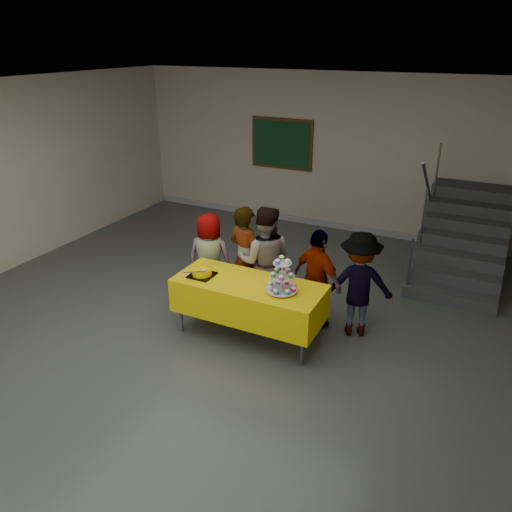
{
  "coord_description": "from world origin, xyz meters",
  "views": [
    {
      "loc": [
        3.03,
        -4.23,
        3.55
      ],
      "look_at": [
        0.5,
        0.86,
        1.05
      ],
      "focal_mm": 35.0,
      "sensor_mm": 36.0,
      "label": 1
    }
  ],
  "objects_px": {
    "bake_table": "(249,298)",
    "schoolchild_c": "(264,261)",
    "staircase": "(463,240)",
    "schoolchild_b": "(245,258)",
    "bear_cake": "(202,272)",
    "schoolchild_a": "(210,258)",
    "schoolchild_d": "(317,280)",
    "noticeboard": "(282,144)",
    "cupcake_stand": "(282,279)",
    "schoolchild_e": "(359,284)"
  },
  "relations": [
    {
      "from": "bake_table",
      "to": "schoolchild_c",
      "type": "height_order",
      "value": "schoolchild_c"
    },
    {
      "from": "staircase",
      "to": "schoolchild_b",
      "type": "bearing_deg",
      "value": -132.78
    },
    {
      "from": "bear_cake",
      "to": "schoolchild_a",
      "type": "height_order",
      "value": "schoolchild_a"
    },
    {
      "from": "bake_table",
      "to": "schoolchild_c",
      "type": "distance_m",
      "value": 0.7
    },
    {
      "from": "schoolchild_b",
      "to": "schoolchild_c",
      "type": "distance_m",
      "value": 0.3
    },
    {
      "from": "schoolchild_b",
      "to": "bake_table",
      "type": "bearing_deg",
      "value": 139.1
    },
    {
      "from": "schoolchild_a",
      "to": "schoolchild_d",
      "type": "height_order",
      "value": "schoolchild_d"
    },
    {
      "from": "bear_cake",
      "to": "staircase",
      "type": "relative_size",
      "value": 0.15
    },
    {
      "from": "noticeboard",
      "to": "schoolchild_a",
      "type": "bearing_deg",
      "value": -81.97
    },
    {
      "from": "schoolchild_d",
      "to": "noticeboard",
      "type": "height_order",
      "value": "noticeboard"
    },
    {
      "from": "bear_cake",
      "to": "schoolchild_d",
      "type": "distance_m",
      "value": 1.48
    },
    {
      "from": "schoolchild_b",
      "to": "noticeboard",
      "type": "distance_m",
      "value": 3.88
    },
    {
      "from": "schoolchild_b",
      "to": "staircase",
      "type": "xyz_separation_m",
      "value": [
        2.59,
        2.8,
        -0.27
      ]
    },
    {
      "from": "cupcake_stand",
      "to": "schoolchild_b",
      "type": "bearing_deg",
      "value": 140.65
    },
    {
      "from": "bake_table",
      "to": "cupcake_stand",
      "type": "bearing_deg",
      "value": -4.77
    },
    {
      "from": "schoolchild_c",
      "to": "schoolchild_d",
      "type": "height_order",
      "value": "schoolchild_c"
    },
    {
      "from": "staircase",
      "to": "bake_table",
      "type": "bearing_deg",
      "value": -122.39
    },
    {
      "from": "bear_cake",
      "to": "schoolchild_b",
      "type": "distance_m",
      "value": 0.79
    },
    {
      "from": "cupcake_stand",
      "to": "bear_cake",
      "type": "distance_m",
      "value": 1.09
    },
    {
      "from": "schoolchild_b",
      "to": "schoolchild_e",
      "type": "xyz_separation_m",
      "value": [
        1.59,
        0.03,
        -0.05
      ]
    },
    {
      "from": "schoolchild_a",
      "to": "schoolchild_e",
      "type": "bearing_deg",
      "value": 171.61
    },
    {
      "from": "bear_cake",
      "to": "noticeboard",
      "type": "relative_size",
      "value": 0.28
    },
    {
      "from": "bake_table",
      "to": "schoolchild_d",
      "type": "relative_size",
      "value": 1.38
    },
    {
      "from": "schoolchild_a",
      "to": "schoolchild_c",
      "type": "bearing_deg",
      "value": 172.3
    },
    {
      "from": "bake_table",
      "to": "bear_cake",
      "type": "height_order",
      "value": "bear_cake"
    },
    {
      "from": "schoolchild_a",
      "to": "schoolchild_c",
      "type": "height_order",
      "value": "schoolchild_c"
    },
    {
      "from": "bear_cake",
      "to": "schoolchild_a",
      "type": "distance_m",
      "value": 0.8
    },
    {
      "from": "schoolchild_a",
      "to": "schoolchild_c",
      "type": "xyz_separation_m",
      "value": [
        0.84,
        0.04,
        0.11
      ]
    },
    {
      "from": "cupcake_stand",
      "to": "noticeboard",
      "type": "bearing_deg",
      "value": 113.91
    },
    {
      "from": "cupcake_stand",
      "to": "staircase",
      "type": "distance_m",
      "value": 3.94
    },
    {
      "from": "schoolchild_c",
      "to": "noticeboard",
      "type": "relative_size",
      "value": 1.19
    },
    {
      "from": "cupcake_stand",
      "to": "noticeboard",
      "type": "xyz_separation_m",
      "value": [
        -1.92,
        4.34,
        0.67
      ]
    },
    {
      "from": "schoolchild_d",
      "to": "cupcake_stand",
      "type": "bearing_deg",
      "value": 96.4
    },
    {
      "from": "schoolchild_a",
      "to": "staircase",
      "type": "bearing_deg",
      "value": -148.15
    },
    {
      "from": "schoolchild_d",
      "to": "staircase",
      "type": "height_order",
      "value": "staircase"
    },
    {
      "from": "bake_table",
      "to": "bear_cake",
      "type": "bearing_deg",
      "value": -171.41
    },
    {
      "from": "cupcake_stand",
      "to": "schoolchild_b",
      "type": "height_order",
      "value": "schoolchild_b"
    },
    {
      "from": "schoolchild_d",
      "to": "schoolchild_b",
      "type": "bearing_deg",
      "value": 22.08
    },
    {
      "from": "cupcake_stand",
      "to": "schoolchild_b",
      "type": "relative_size",
      "value": 0.3
    },
    {
      "from": "schoolchild_e",
      "to": "staircase",
      "type": "xyz_separation_m",
      "value": [
        1.0,
        2.77,
        -0.21
      ]
    },
    {
      "from": "staircase",
      "to": "schoolchild_e",
      "type": "bearing_deg",
      "value": -109.84
    },
    {
      "from": "schoolchild_a",
      "to": "schoolchild_e",
      "type": "distance_m",
      "value": 2.14
    },
    {
      "from": "schoolchild_d",
      "to": "schoolchild_e",
      "type": "relative_size",
      "value": 0.97
    },
    {
      "from": "bake_table",
      "to": "cupcake_stand",
      "type": "relative_size",
      "value": 4.22
    },
    {
      "from": "schoolchild_c",
      "to": "staircase",
      "type": "bearing_deg",
      "value": -150.24
    },
    {
      "from": "bear_cake",
      "to": "schoolchild_d",
      "type": "relative_size",
      "value": 0.26
    },
    {
      "from": "schoolchild_c",
      "to": "staircase",
      "type": "relative_size",
      "value": 0.65
    },
    {
      "from": "schoolchild_c",
      "to": "schoolchild_e",
      "type": "xyz_separation_m",
      "value": [
        1.3,
        0.03,
        -0.08
      ]
    },
    {
      "from": "staircase",
      "to": "noticeboard",
      "type": "distance_m",
      "value": 3.92
    },
    {
      "from": "cupcake_stand",
      "to": "schoolchild_d",
      "type": "height_order",
      "value": "schoolchild_d"
    }
  ]
}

